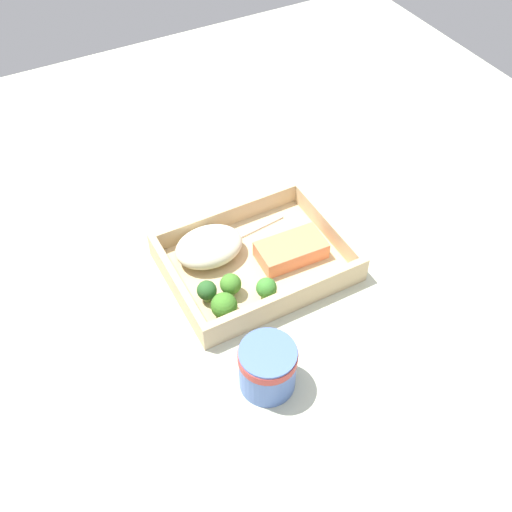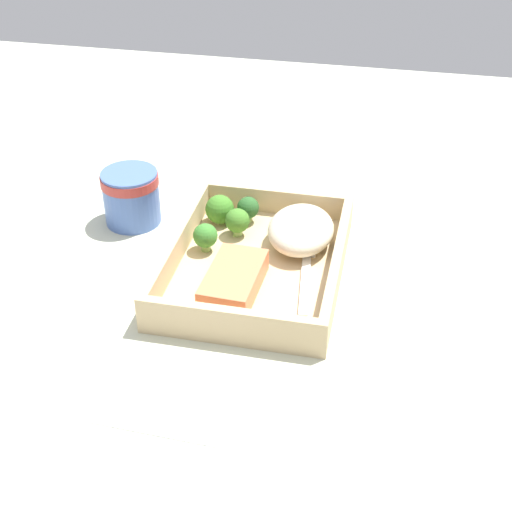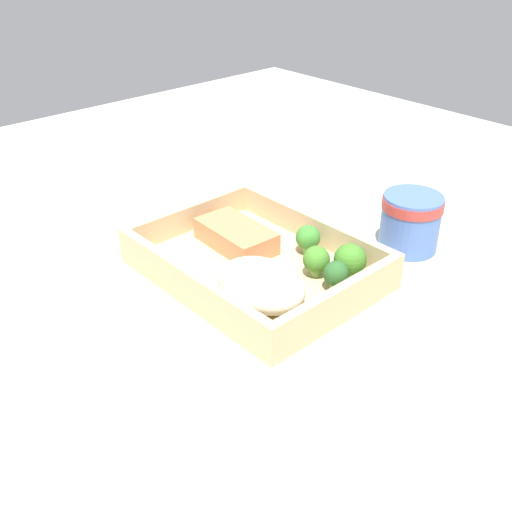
{
  "view_description": "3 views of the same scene",
  "coord_description": "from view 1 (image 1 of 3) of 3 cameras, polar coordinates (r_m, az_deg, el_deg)",
  "views": [
    {
      "loc": [
        31.1,
        57.97,
        74.52
      ],
      "look_at": [
        0.0,
        0.0,
        2.7
      ],
      "focal_mm": 42.0,
      "sensor_mm": 36.0,
      "label": 1
    },
    {
      "loc": [
        -73.39,
        -15.57,
        54.49
      ],
      "look_at": [
        0.0,
        0.0,
        2.7
      ],
      "focal_mm": 50.0,
      "sensor_mm": 36.0,
      "label": 2
    },
    {
      "loc": [
        48.02,
        -43.72,
        40.96
      ],
      "look_at": [
        0.0,
        0.0,
        2.7
      ],
      "focal_mm": 42.0,
      "sensor_mm": 36.0,
      "label": 3
    }
  ],
  "objects": [
    {
      "name": "receipt_slip",
      "position": [
        1.07,
        12.68,
        2.13
      ],
      "size": [
        9.26,
        13.48,
        0.24
      ],
      "primitive_type": "cube",
      "rotation": [
        0.0,
        0.0,
        -0.03
      ],
      "color": "white",
      "rests_on": "ground_plane"
    },
    {
      "name": "mashed_potatoes",
      "position": [
        0.98,
        -4.49,
        0.9
      ],
      "size": [
        11.44,
        8.73,
        4.61
      ],
      "primitive_type": "ellipsoid",
      "color": "beige",
      "rests_on": "takeout_tray"
    },
    {
      "name": "broccoli_floret_4",
      "position": [
        0.92,
        -4.71,
        -3.3
      ],
      "size": [
        3.1,
        3.1,
        3.83
      ],
      "color": "#84A95C",
      "rests_on": "takeout_tray"
    },
    {
      "name": "broccoli_floret_2",
      "position": [
        0.92,
        1.0,
        -3.09
      ],
      "size": [
        3.26,
        3.26,
        3.95
      ],
      "color": "#759E51",
      "rests_on": "takeout_tray"
    },
    {
      "name": "takeout_tray",
      "position": [
        0.99,
        0.0,
        -0.82
      ],
      "size": [
        28.89,
        22.0,
        1.2
      ],
      "primitive_type": "cube",
      "color": "tan",
      "rests_on": "ground_plane"
    },
    {
      "name": "fork",
      "position": [
        1.02,
        -1.63,
        1.93
      ],
      "size": [
        15.89,
        3.38,
        0.44
      ],
      "color": "white",
      "rests_on": "takeout_tray"
    },
    {
      "name": "tray_rim",
      "position": [
        0.97,
        0.0,
        0.13
      ],
      "size": [
        28.89,
        22.0,
        3.64
      ],
      "color": "tan",
      "rests_on": "takeout_tray"
    },
    {
      "name": "broccoli_floret_1",
      "position": [
        0.93,
        -2.43,
        -2.72
      ],
      "size": [
        3.37,
        3.37,
        4.01
      ],
      "color": "#83A859",
      "rests_on": "takeout_tray"
    },
    {
      "name": "paper_cup",
      "position": [
        0.83,
        1.11,
        -10.43
      ],
      "size": [
        8.15,
        8.15,
        7.85
      ],
      "color": "#4B6AB3",
      "rests_on": "ground_plane"
    },
    {
      "name": "ground_plane",
      "position": [
        1.0,
        0.0,
        -1.43
      ],
      "size": [
        160.0,
        160.0,
        2.0
      ],
      "primitive_type": "cube",
      "color": "beige"
    },
    {
      "name": "salmon_fillet",
      "position": [
        0.98,
        3.36,
        0.56
      ],
      "size": [
        11.44,
        6.63,
        2.97
      ],
      "primitive_type": "cube",
      "rotation": [
        0.0,
        0.0,
        -0.05
      ],
      "color": "#E87E52",
      "rests_on": "takeout_tray"
    },
    {
      "name": "broccoli_floret_3",
      "position": [
        0.9,
        -3.06,
        -4.76
      ],
      "size": [
        4.06,
        4.06,
        4.19
      ],
      "color": "#80965B",
      "rests_on": "takeout_tray"
    }
  ]
}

